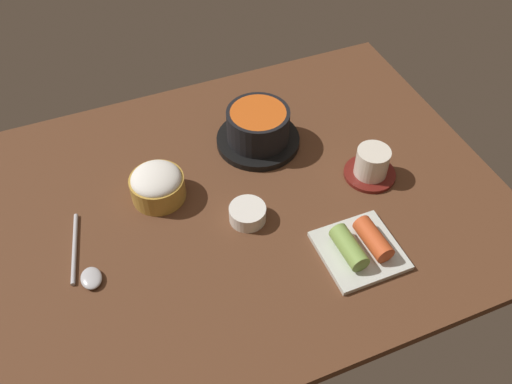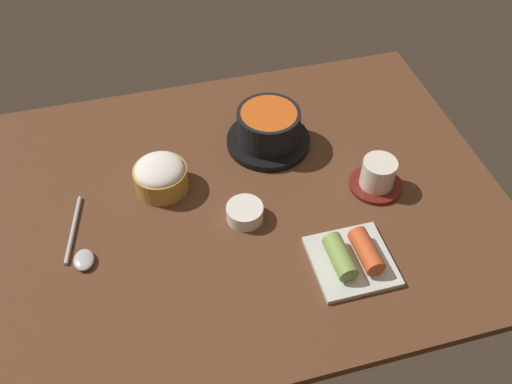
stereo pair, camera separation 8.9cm
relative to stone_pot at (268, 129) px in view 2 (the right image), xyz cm
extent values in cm
cube|color=#56331E|center=(-8.79, -13.47, -4.98)|extent=(100.00, 76.00, 2.00)
cylinder|color=black|center=(0.00, 0.00, -3.25)|extent=(17.67, 17.67, 1.46)
cylinder|color=black|center=(0.00, 0.00, 0.96)|extent=(13.13, 13.13, 6.96)
cylinder|color=#D15619|center=(0.00, 0.00, 4.14)|extent=(11.55, 11.55, 0.60)
cylinder|color=#B78C38|center=(-23.65, -6.82, -1.54)|extent=(10.49, 10.49, 4.89)
ellipsoid|color=white|center=(-23.65, -6.82, 0.90)|extent=(9.65, 9.65, 3.67)
cylinder|color=maroon|center=(17.19, -17.39, -3.58)|extent=(10.41, 10.41, 0.80)
cylinder|color=silver|center=(17.19, -17.39, -0.25)|extent=(6.62, 6.62, 5.86)
cylinder|color=#C6D18C|center=(17.19, -17.39, 2.38)|extent=(5.63, 5.63, 0.40)
cylinder|color=white|center=(-9.80, -18.67, -2.44)|extent=(6.95, 6.95, 3.08)
cylinder|color=#B73323|center=(-9.80, -18.67, -1.21)|extent=(5.70, 5.70, 0.50)
cube|color=silver|center=(5.82, -33.36, -3.48)|extent=(13.84, 13.84, 1.00)
cylinder|color=#7A9E47|center=(3.39, -33.36, -1.23)|extent=(3.70, 8.39, 3.50)
cylinder|color=#C64C23|center=(8.24, -33.36, -1.23)|extent=(3.80, 8.43, 3.50)
cylinder|color=#B7B7BC|center=(-41.14, -13.60, -3.58)|extent=(3.96, 15.38, 0.80)
ellipsoid|color=#B7B7BC|center=(-39.55, -21.20, -3.26)|extent=(3.60, 4.68, 1.26)
camera|label=1|loc=(-32.87, -79.24, 76.01)|focal=38.34mm
camera|label=2|loc=(-24.45, -82.06, 76.01)|focal=38.34mm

